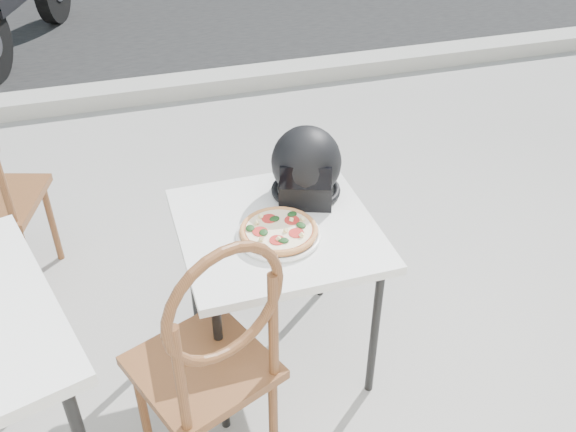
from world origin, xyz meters
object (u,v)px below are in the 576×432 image
object	(u,v)px
cafe_chair_main	(212,353)
pizza	(279,230)
plate	(279,235)
helmet	(306,167)
cafe_table_main	(277,238)

from	to	relation	value
cafe_chair_main	pizza	bearing A→B (deg)	-152.17
plate	helmet	bearing A→B (deg)	53.17
cafe_table_main	plate	xyz separation A→B (m)	(-0.01, -0.07, 0.07)
cafe_table_main	pizza	bearing A→B (deg)	-98.99
pizza	cafe_chair_main	bearing A→B (deg)	-129.45
cafe_table_main	pizza	distance (m)	0.12
cafe_table_main	helmet	distance (m)	0.31
helmet	cafe_chair_main	bearing A→B (deg)	-109.40
cafe_table_main	cafe_chair_main	world-z (taller)	cafe_chair_main
pizza	plate	bearing A→B (deg)	-87.00
cafe_table_main	helmet	world-z (taller)	helmet
plate	helmet	size ratio (longest dim) A/B	0.96
plate	cafe_chair_main	distance (m)	0.53
cafe_table_main	cafe_chair_main	xyz separation A→B (m)	(-0.34, -0.48, -0.02)
pizza	cafe_chair_main	xyz separation A→B (m)	(-0.33, -0.40, -0.12)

